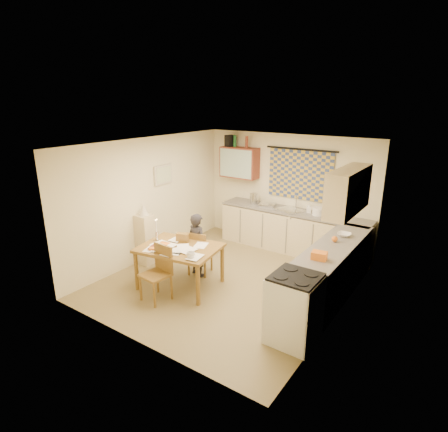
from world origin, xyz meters
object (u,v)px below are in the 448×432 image
Objects in this scene: counter_back at (292,231)px; chair_far at (200,260)px; shelf_stand at (145,239)px; dining_table at (180,266)px; counter_right at (328,275)px; stove at (294,309)px; person at (197,245)px.

chair_far is at bearing -115.50° from counter_back.
counter_back is at bearing 46.59° from shelf_stand.
chair_far reaches higher than dining_table.
counter_back is 1.12× the size of counter_right.
counter_back is 2.78m from dining_table.
counter_back is 3.25m from stove.
person reaches higher than stove.
counter_back is 3.83× the size of chair_far.
chair_far is (-0.02, 0.59, -0.11)m from dining_table.
person is (0.00, -0.06, 0.34)m from chair_far.
counter_right reaches higher than dining_table.
shelf_stand is (-3.54, 0.66, 0.02)m from stove.
chair_far is (-2.35, 0.91, -0.23)m from stove.
stove is 3.60m from shelf_stand.
counter_right is 1.97× the size of dining_table.
shelf_stand is at bearing -133.41° from counter_back.
counter_back reaches higher than chair_far.
counter_right is at bearing 13.66° from dining_table.
stove reaches higher than dining_table.
chair_far is at bearing -78.48° from person.
person is (-2.35, -0.47, 0.16)m from counter_right.
shelf_stand reaches higher than stove.
person reaches higher than chair_far.
counter_right is at bearing 90.00° from stove.
shelf_stand is (-2.16, -2.28, 0.06)m from counter_back.
chair_far is at bearing 82.58° from dining_table.
counter_back is 2.21× the size of dining_table.
stove is at bearing -90.00° from counter_right.
stove is (1.38, -2.94, 0.04)m from counter_back.
chair_far is (-2.35, -0.40, -0.18)m from counter_right.
counter_back reaches higher than dining_table.
stove reaches higher than counter_right.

